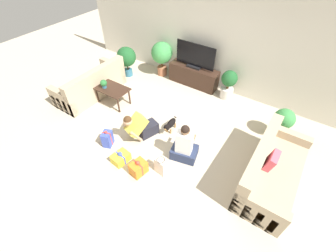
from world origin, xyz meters
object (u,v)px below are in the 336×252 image
at_px(sofa_right, 270,171).
at_px(potted_plant_back_left, 162,54).
at_px(potted_plant_corner_left, 126,58).
at_px(gift_box_b, 108,139).
at_px(coffee_table, 112,90).
at_px(potted_plant_corner_right, 283,121).
at_px(person_sitting, 184,146).
at_px(person_kneeling, 140,126).
at_px(potted_plant_back_right, 228,83).
at_px(tabletop_plant, 104,84).
at_px(tv, 195,57).
at_px(tv_console, 193,76).
at_px(sofa_left, 91,85).
at_px(dog, 170,124).
at_px(gift_box_a, 121,158).
at_px(gift_box_c, 138,168).
at_px(gift_bag_a, 161,166).

relative_size(sofa_right, potted_plant_back_left, 1.88).
relative_size(potted_plant_corner_left, gift_box_b, 2.18).
xyz_separation_m(coffee_table, gift_box_b, (0.94, -1.17, -0.23)).
xyz_separation_m(potted_plant_corner_right, person_sitting, (-1.46, -1.71, -0.15)).
distance_m(coffee_table, person_kneeling, 1.51).
bearing_deg(potted_plant_back_right, tabletop_plant, -141.88).
relative_size(tv, person_kneeling, 1.45).
bearing_deg(tv_console, sofa_left, -135.82).
relative_size(potted_plant_back_left, dog, 1.91).
relative_size(potted_plant_corner_right, tabletop_plant, 3.35).
distance_m(sofa_right, tabletop_plant, 4.28).
height_order(coffee_table, gift_box_a, coffee_table).
bearing_deg(potted_plant_back_left, gift_box_b, -77.07).
height_order(tv, gift_box_a, tv).
bearing_deg(tabletop_plant, tv, 54.31).
xyz_separation_m(sofa_right, potted_plant_corner_right, (-0.15, 1.32, 0.18)).
xyz_separation_m(coffee_table, potted_plant_corner_right, (3.95, 1.17, 0.06)).
xyz_separation_m(potted_plant_corner_left, gift_box_b, (1.55, -2.45, -0.41)).
xyz_separation_m(sofa_left, gift_box_c, (2.72, -1.33, -0.16)).
xyz_separation_m(potted_plant_corner_left, gift_bag_a, (2.93, -2.39, -0.40)).
bearing_deg(potted_plant_corner_right, gift_box_b, -142.19).
height_order(potted_plant_corner_left, potted_plant_corner_right, potted_plant_corner_left).
bearing_deg(sofa_left, person_kneeling, 75.90).
xyz_separation_m(sofa_left, gift_box_a, (2.24, -1.31, -0.20)).
xyz_separation_m(person_kneeling, gift_box_a, (0.08, -0.77, -0.23)).
distance_m(sofa_right, potted_plant_corner_left, 4.93).
bearing_deg(gift_box_c, sofa_left, 154.02).
distance_m(potted_plant_back_left, potted_plant_corner_right, 3.80).
distance_m(dog, gift_box_c, 1.32).
bearing_deg(gift_box_a, coffee_table, 137.50).
bearing_deg(potted_plant_corner_right, potted_plant_corner_left, 178.67).
bearing_deg(tv_console, sofa_right, -37.09).
bearing_deg(sofa_right, potted_plant_back_left, 61.94).
bearing_deg(sofa_left, coffee_table, 93.18).
xyz_separation_m(potted_plant_corner_right, gift_box_c, (-1.99, -2.54, -0.33)).
distance_m(tv, gift_box_a, 3.41).
bearing_deg(gift_box_c, coffee_table, 145.10).
height_order(tv_console, gift_box_c, tv_console).
bearing_deg(gift_box_a, dog, 74.58).
bearing_deg(gift_bag_a, potted_plant_corner_right, 54.47).
xyz_separation_m(potted_plant_back_right, potted_plant_corner_right, (1.57, -0.74, 0.02)).
bearing_deg(sofa_left, potted_plant_back_right, 121.92).
bearing_deg(potted_plant_back_left, sofa_left, -116.83).
bearing_deg(gift_box_c, potted_plant_back_left, 117.80).
bearing_deg(tv_console, potted_plant_back_left, -177.34).
bearing_deg(potted_plant_back_right, tv_console, 177.34).
bearing_deg(gift_box_c, potted_plant_corner_left, 134.17).
distance_m(potted_plant_back_left, gift_box_c, 3.75).
xyz_separation_m(tv_console, tv, (0.00, 0.00, 0.58)).
height_order(person_kneeling, dog, person_kneeling).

